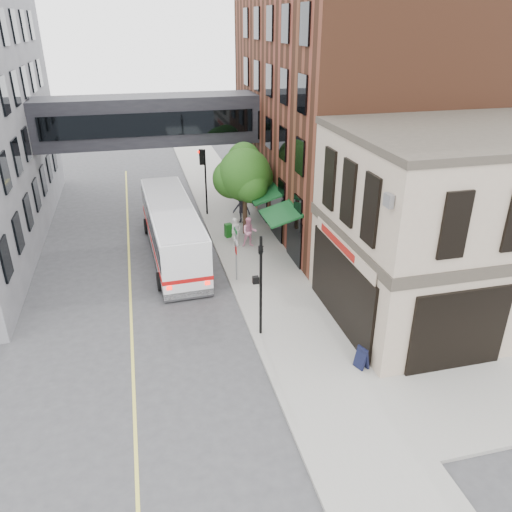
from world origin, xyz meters
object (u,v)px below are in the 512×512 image
bus (172,228)px  pedestrian_c (242,209)px  newspaper_box (229,230)px  sandwich_board (362,358)px  pedestrian_b (249,232)px  pedestrian_a (236,232)px

bus → pedestrian_c: bus is taller
newspaper_box → sandwich_board: size_ratio=0.96×
bus → pedestrian_c: bearing=37.1°
pedestrian_b → sandwich_board: 12.30m
bus → pedestrian_c: (4.83, 3.65, -0.59)m
newspaper_box → pedestrian_a: bearing=-94.8°
pedestrian_b → newspaper_box: size_ratio=2.10×
bus → pedestrian_b: 4.50m
newspaper_box → pedestrian_c: bearing=47.3°
pedestrian_b → newspaper_box: pedestrian_b is taller
bus → sandwich_board: 13.85m
pedestrian_c → pedestrian_a: bearing=-73.8°
pedestrian_a → newspaper_box: size_ratio=2.04×
pedestrian_c → sandwich_board: 16.11m
pedestrian_b → sandwich_board: pedestrian_b is taller
pedestrian_a → pedestrian_b: 0.81m
pedestrian_b → pedestrian_c: pedestrian_c is taller
sandwich_board → pedestrian_c: bearing=73.8°
bus → newspaper_box: (3.52, 1.46, -1.10)m
pedestrian_c → sandwich_board: bearing=-51.8°
bus → sandwich_board: bus is taller
bus → sandwich_board: (6.05, -12.41, -1.08)m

